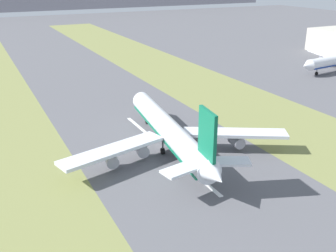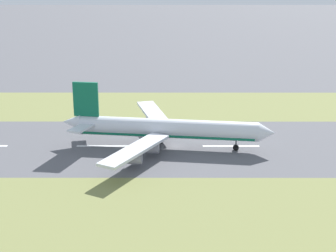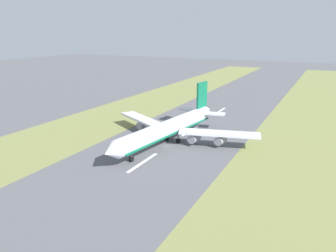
{
  "view_description": "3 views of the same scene",
  "coord_description": "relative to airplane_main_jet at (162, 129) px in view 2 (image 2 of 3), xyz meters",
  "views": [
    {
      "loc": [
        -45.51,
        -94.73,
        47.5
      ],
      "look_at": [
        0.92,
        -2.36,
        7.0
      ],
      "focal_mm": 42.0,
      "sensor_mm": 36.0,
      "label": 1
    },
    {
      "loc": [
        166.72,
        -2.15,
        62.48
      ],
      "look_at": [
        0.92,
        -2.36,
        7.0
      ],
      "focal_mm": 60.0,
      "sensor_mm": 36.0,
      "label": 2
    },
    {
      "loc": [
        -51.25,
        101.9,
        40.39
      ],
      "look_at": [
        0.92,
        -2.36,
        7.0
      ],
      "focal_mm": 35.0,
      "sensor_mm": 36.0,
      "label": 3
    }
  ],
  "objects": [
    {
      "name": "centreline_dash_mid",
      "position": [
        -0.67,
        -18.11,
        -6.01
      ],
      "size": [
        1.2,
        18.0,
        0.01
      ],
      "primitive_type": "cube",
      "color": "silver",
      "rests_on": "ground"
    },
    {
      "name": "grass_median_west",
      "position": [
        -45.67,
        4.25,
        -6.02
      ],
      "size": [
        40.0,
        600.0,
        0.01
      ],
      "primitive_type": "cube",
      "color": "olive",
      "rests_on": "ground"
    },
    {
      "name": "centreline_dash_far",
      "position": [
        -0.67,
        21.89,
        -6.01
      ],
      "size": [
        1.2,
        18.0,
        0.01
      ],
      "primitive_type": "cube",
      "color": "silver",
      "rests_on": "ground"
    },
    {
      "name": "grass_median_east",
      "position": [
        44.33,
        4.25,
        -6.02
      ],
      "size": [
        40.0,
        600.0,
        0.01
      ],
      "primitive_type": "cube",
      "color": "olive",
      "rests_on": "ground"
    },
    {
      "name": "ground_plane",
      "position": [
        -0.67,
        4.25,
        -6.02
      ],
      "size": [
        800.0,
        800.0,
        0.0
      ],
      "primitive_type": "plane",
      "color": "#56565B"
    },
    {
      "name": "airplane_main_jet",
      "position": [
        0.0,
        0.0,
        0.0
      ],
      "size": [
        63.6,
        67.15,
        20.2
      ],
      "color": "silver",
      "rests_on": "ground"
    }
  ]
}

